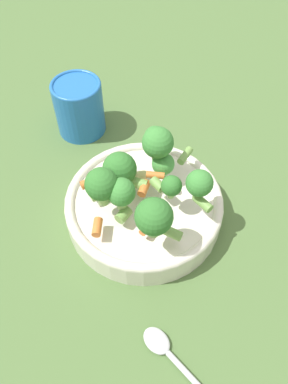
# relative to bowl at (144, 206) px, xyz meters

# --- Properties ---
(ground_plane) EXTENTS (3.00, 3.00, 0.00)m
(ground_plane) POSITION_rel_bowl_xyz_m (0.00, 0.00, -0.02)
(ground_plane) COLOR #4C6B38
(bowl) EXTENTS (0.22, 0.22, 0.04)m
(bowl) POSITION_rel_bowl_xyz_m (0.00, 0.00, 0.00)
(bowl) COLOR silver
(bowl) RESTS_ON ground_plane
(pasta_salad) EXTENTS (0.17, 0.17, 0.08)m
(pasta_salad) POSITION_rel_bowl_xyz_m (0.00, 0.01, 0.07)
(pasta_salad) COLOR #8CB766
(pasta_salad) RESTS_ON bowl
(cup) EXTENTS (0.08, 0.08, 0.10)m
(cup) POSITION_rel_bowl_xyz_m (0.17, -0.13, 0.02)
(cup) COLOR #2366B2
(cup) RESTS_ON ground_plane
(spoon) EXTENTS (0.17, 0.09, 0.01)m
(spoon) POSITION_rel_bowl_xyz_m (-0.12, 0.18, -0.02)
(spoon) COLOR silver
(spoon) RESTS_ON ground_plane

